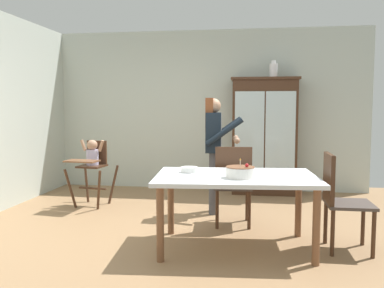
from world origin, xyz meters
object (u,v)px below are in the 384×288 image
object	(u,v)px
high_chair_with_toddler	(92,160)
serving_bowl	(189,170)
adult_person	(214,141)
dining_chair_far_side	(233,180)
dining_table	(236,184)
china_cabinet	(264,136)
dining_chair_right_end	(339,195)
ceramic_vase	(273,70)
birthday_cake	(240,172)

from	to	relation	value
high_chair_with_toddler	serving_bowl	xyz separation A→B (m)	(1.62, -1.36, 0.11)
adult_person	dining_chair_far_side	bearing A→B (deg)	-159.49
dining_table	dining_chair_far_side	world-z (taller)	dining_chair_far_side
china_cabinet	dining_chair_right_end	bearing A→B (deg)	-75.74
china_cabinet	dining_chair_far_side	size ratio (longest dim) A/B	1.96
ceramic_vase	high_chair_with_toddler	size ratio (longest dim) A/B	0.28
china_cabinet	adult_person	distance (m)	1.52
high_chair_with_toddler	dining_chair_far_side	bearing A→B (deg)	-13.38
dining_table	serving_bowl	bearing A→B (deg)	166.85
dining_table	adult_person	bearing A→B (deg)	104.52
high_chair_with_toddler	dining_chair_right_end	xyz separation A→B (m)	(3.11, -1.38, -0.10)
dining_table	serving_bowl	xyz separation A→B (m)	(-0.49, 0.11, 0.11)
dining_table	dining_chair_far_side	distance (m)	0.73
dining_table	birthday_cake	world-z (taller)	birthday_cake
adult_person	high_chair_with_toddler	bearing A→B (deg)	81.04
high_chair_with_toddler	birthday_cake	xyz separation A→B (m)	(2.15, -1.61, 0.14)
china_cabinet	dining_chair_far_side	xyz separation A→B (m)	(-0.40, -1.97, -0.39)
ceramic_vase	dining_chair_right_end	xyz separation A→B (m)	(0.53, -2.60, -1.44)
china_cabinet	birthday_cake	xyz separation A→B (m)	(-0.30, -2.83, -0.15)
china_cabinet	birthday_cake	size ratio (longest dim) A/B	6.71
high_chair_with_toddler	birthday_cake	size ratio (longest dim) A/B	3.39
china_cabinet	dining_chair_far_side	bearing A→B (deg)	-101.60
ceramic_vase	high_chair_with_toddler	distance (m)	3.15
china_cabinet	dining_chair_far_side	world-z (taller)	china_cabinet
serving_bowl	dining_chair_right_end	bearing A→B (deg)	-0.84
high_chair_with_toddler	dining_table	xyz separation A→B (m)	(2.10, -1.48, 0.00)
china_cabinet	dining_chair_far_side	distance (m)	2.05
birthday_cake	adult_person	bearing A→B (deg)	104.93
dining_table	ceramic_vase	bearing A→B (deg)	80.07
birthday_cake	serving_bowl	bearing A→B (deg)	154.71
dining_table	dining_chair_far_side	bearing A→B (deg)	94.76
china_cabinet	ceramic_vase	world-z (taller)	ceramic_vase
ceramic_vase	adult_person	world-z (taller)	ceramic_vase
ceramic_vase	dining_chair_right_end	bearing A→B (deg)	-78.43
ceramic_vase	serving_bowl	distance (m)	3.01
dining_table	dining_chair_right_end	distance (m)	1.01
high_chair_with_toddler	adult_person	xyz separation A→B (m)	(1.76, -0.14, 0.31)
ceramic_vase	adult_person	xyz separation A→B (m)	(-0.82, -1.36, -1.03)
ceramic_vase	high_chair_with_toddler	world-z (taller)	ceramic_vase
high_chair_with_toddler	birthday_cake	world-z (taller)	high_chair_with_toddler
adult_person	dining_chair_right_end	world-z (taller)	adult_person
adult_person	dining_table	size ratio (longest dim) A/B	0.92
birthday_cake	china_cabinet	bearing A→B (deg)	84.00
adult_person	serving_bowl	world-z (taller)	adult_person
ceramic_vase	dining_chair_right_end	world-z (taller)	ceramic_vase
dining_chair_right_end	serving_bowl	bearing A→B (deg)	88.90
ceramic_vase	birthday_cake	bearing A→B (deg)	-98.53
ceramic_vase	birthday_cake	xyz separation A→B (m)	(-0.42, -2.83, -1.20)
birthday_cake	dining_chair_right_end	xyz separation A→B (m)	(0.96, 0.23, -0.24)
high_chair_with_toddler	ceramic_vase	bearing A→B (deg)	32.23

